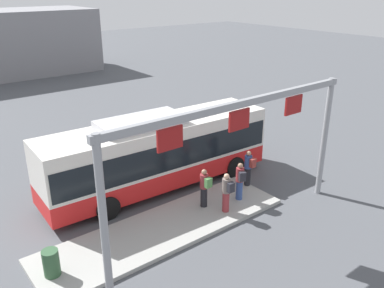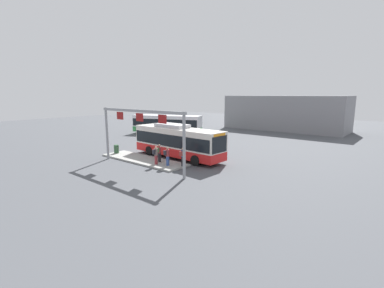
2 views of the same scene
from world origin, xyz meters
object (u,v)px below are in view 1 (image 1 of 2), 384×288
object	(u,v)px
bus_main	(158,150)
person_boarding	(240,180)
person_waiting_mid	(204,187)
person_waiting_near	(249,167)
trash_bin	(51,263)
person_waiting_far	(227,192)

from	to	relation	value
bus_main	person_boarding	bearing A→B (deg)	-58.64
bus_main	person_waiting_mid	world-z (taller)	bus_main
person_waiting_near	person_waiting_mid	xyz separation A→B (m)	(-2.77, -0.23, 0.00)
person_waiting_near	person_waiting_mid	bearing A→B (deg)	90.96
person_waiting_near	trash_bin	world-z (taller)	person_waiting_near
person_waiting_mid	person_waiting_far	size ratio (longest dim) A/B	1.00
person_boarding	person_waiting_far	xyz separation A→B (m)	(-1.10, -0.38, 0.00)
person_waiting_mid	trash_bin	xyz separation A→B (m)	(-6.47, -0.27, -0.44)
person_boarding	person_waiting_far	bearing A→B (deg)	131.61
person_waiting_mid	trash_bin	world-z (taller)	person_waiting_mid
bus_main	person_boarding	distance (m)	3.90
bus_main	trash_bin	xyz separation A→B (m)	(-6.17, -3.15, -1.20)
bus_main	person_waiting_mid	size ratio (longest dim) A/B	6.45
person_boarding	person_waiting_near	size ratio (longest dim) A/B	1.00
person_boarding	person_waiting_mid	size ratio (longest dim) A/B	1.00
bus_main	trash_bin	distance (m)	7.04
person_waiting_mid	person_waiting_far	distance (m)	0.95
bus_main	person_waiting_far	bearing A→B (deg)	-76.25
bus_main	person_boarding	world-z (taller)	bus_main
person_boarding	person_waiting_far	size ratio (longest dim) A/B	1.00
person_waiting_mid	person_boarding	bearing A→B (deg)	-108.14
person_waiting_near	trash_bin	size ratio (longest dim) A/B	1.86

